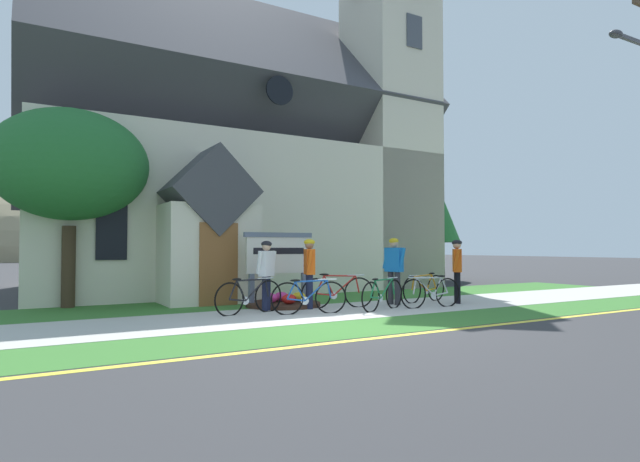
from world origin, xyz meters
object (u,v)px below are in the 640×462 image
Objects in this scene: church_sign at (278,257)px; yard_deciduous_tree at (70,166)px; bicycle_red at (383,294)px; bicycle_blue at (338,292)px; bicycle_green at (309,297)px; cyclist_in_yellow_jersey at (394,265)px; bicycle_white at (431,292)px; roadside_conifer at (416,186)px; cyclist_in_green_jersey at (309,268)px; cyclist_in_red_jersey at (457,266)px; cyclist_in_orange_jersey at (266,270)px; bicycle_yellow at (424,288)px; bicycle_black at (249,297)px.

church_sign is 0.38× the size of yard_deciduous_tree.
bicycle_red is at bearing -34.14° from yard_deciduous_tree.
bicycle_red is at bearing -54.09° from bicycle_blue.
cyclist_in_yellow_jersey reaches higher than bicycle_green.
bicycle_white is 11.38m from roadside_conifer.
bicycle_green is 1.85m from bicycle_red.
cyclist_in_green_jersey is 4.05m from cyclist_in_red_jersey.
cyclist_in_orange_jersey is at bearing -37.89° from yard_deciduous_tree.
cyclist_in_red_jersey is at bearing -24.86° from yard_deciduous_tree.
yard_deciduous_tree is at bearing 142.11° from cyclist_in_orange_jersey.
bicycle_red is 0.97× the size of cyclist_in_green_jersey.
yard_deciduous_tree is at bearing 158.00° from bicycle_yellow.
cyclist_in_yellow_jersey is at bearing 113.20° from bicycle_white.
yard_deciduous_tree is (-7.27, 3.55, 2.48)m from cyclist_in_yellow_jersey.
cyclist_in_orange_jersey is at bearing 171.54° from cyclist_in_yellow_jersey.
bicycle_green is at bearing -59.78° from cyclist_in_orange_jersey.
bicycle_red is 2.78m from cyclist_in_orange_jersey.
cyclist_in_orange_jersey is (-1.03, 0.19, -0.03)m from cyclist_in_green_jersey.
bicycle_blue is 0.36× the size of yard_deciduous_tree.
bicycle_blue is at bearing -140.45° from roadside_conifer.
bicycle_blue is (1.00, -1.25, -0.85)m from church_sign.
cyclist_in_yellow_jersey is 10.77m from roadside_conifer.
bicycle_black is 1.08× the size of cyclist_in_orange_jersey.
cyclist_in_red_jersey is (3.24, -0.75, 0.59)m from bicycle_blue.
bicycle_white reaches higher than bicycle_red.
bicycle_blue is at bearing -51.48° from church_sign.
cyclist_in_red_jersey is at bearing -25.31° from church_sign.
cyclist_in_red_jersey reaches higher than bicycle_black.
cyclist_in_green_jersey is 6.43m from yard_deciduous_tree.
bicycle_yellow is 9.60m from yard_deciduous_tree.
church_sign is 2.97m from cyclist_in_yellow_jersey.
bicycle_white is at bearing -30.30° from yard_deciduous_tree.
cyclist_in_orange_jersey is at bearing 159.12° from bicycle_white.
yard_deciduous_tree is (-3.92, 3.05, 2.54)m from cyclist_in_orange_jersey.
church_sign is 11.80m from roadside_conifer.
cyclist_in_green_jersey is (-3.47, 0.16, 0.60)m from bicycle_yellow.
bicycle_yellow is at bearing 55.04° from bicycle_white.
cyclist_in_orange_jersey is 5.10m from cyclist_in_red_jersey.
bicycle_red is (1.84, -0.25, -0.01)m from bicycle_green.
bicycle_yellow is at bearing -22.00° from yard_deciduous_tree.
cyclist_in_orange_jersey is at bearing 175.53° from bicycle_yellow.
roadside_conifer is at bearing 39.55° from bicycle_blue.
church_sign is 1.06× the size of bicycle_white.
bicycle_white is at bearing -38.19° from church_sign.
bicycle_red is 0.93× the size of bicycle_black.
bicycle_red is at bearing -7.81° from bicycle_green.
roadside_conifer reaches higher than cyclist_in_yellow_jersey.
bicycle_green is 4.45m from cyclist_in_red_jersey.
bicycle_blue is at bearing -30.77° from yard_deciduous_tree.
bicycle_blue is (-2.00, 1.11, 0.01)m from bicycle_white.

